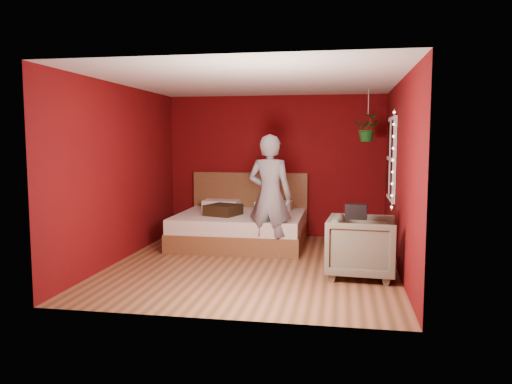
% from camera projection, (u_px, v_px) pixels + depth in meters
% --- Properties ---
extents(floor, '(4.50, 4.50, 0.00)m').
position_uv_depth(floor, '(254.00, 264.00, 7.20)').
color(floor, '#9D5F3E').
rests_on(floor, ground).
extents(room_walls, '(4.04, 4.54, 2.62)m').
position_uv_depth(room_walls, '(254.00, 148.00, 7.03)').
color(room_walls, '#5A090A').
rests_on(room_walls, ground).
extents(window, '(0.05, 0.97, 1.27)m').
position_uv_depth(window, '(391.00, 159.00, 7.59)').
color(window, white).
rests_on(window, room_walls).
extents(fairy_lights, '(0.04, 0.04, 1.45)m').
position_uv_depth(fairy_lights, '(393.00, 160.00, 7.08)').
color(fairy_lights, silver).
rests_on(fairy_lights, room_walls).
extents(bed, '(2.15, 1.82, 1.18)m').
position_uv_depth(bed, '(242.00, 226.00, 8.61)').
color(bed, brown).
rests_on(bed, ground).
extents(person, '(0.75, 0.56, 1.87)m').
position_uv_depth(person, '(270.00, 196.00, 7.57)').
color(person, slate).
rests_on(person, ground).
extents(armchair, '(0.94, 0.92, 0.80)m').
position_uv_depth(armchair, '(362.00, 247.00, 6.50)').
color(armchair, '#656450').
rests_on(armchair, ground).
extents(handbag, '(0.28, 0.16, 0.19)m').
position_uv_depth(handbag, '(356.00, 212.00, 6.23)').
color(handbag, black).
rests_on(handbag, armchair).
extents(throw_pillow, '(0.63, 0.63, 0.18)m').
position_uv_depth(throw_pillow, '(223.00, 210.00, 8.32)').
color(throw_pillow, black).
rests_on(throw_pillow, bed).
extents(hanging_plant, '(0.48, 0.45, 0.85)m').
position_uv_depth(hanging_plant, '(368.00, 128.00, 8.10)').
color(hanging_plant, silver).
rests_on(hanging_plant, room_walls).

